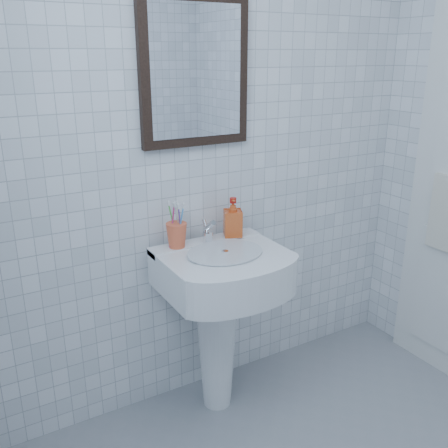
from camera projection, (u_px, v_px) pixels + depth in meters
wall_back at (216, 141)px, 2.26m from camera, size 2.20×0.02×2.50m
washbasin at (219, 303)px, 2.25m from camera, size 0.54×0.39×0.82m
faucet at (208, 232)px, 2.23m from camera, size 0.05×0.10×0.12m
toothbrush_cup at (177, 235)px, 2.17m from camera, size 0.10×0.10×0.11m
soap_dispenser at (233, 217)px, 2.30m from camera, size 0.11×0.11×0.18m
wall_mirror at (195, 72)px, 2.09m from camera, size 0.50×0.04×0.62m
hand_towel at (445, 213)px, 2.48m from camera, size 0.03×0.16×0.38m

